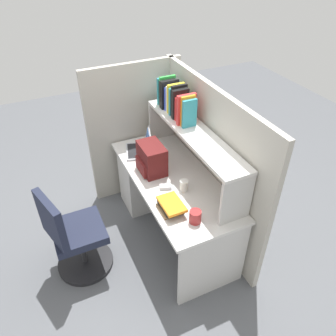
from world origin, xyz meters
name	(u,v)px	position (x,y,z in m)	size (l,w,h in m)	color
ground_plane	(172,231)	(0.00, 0.00, 0.00)	(8.00, 8.00, 0.00)	#595B60
desk	(157,180)	(-0.39, 0.00, 0.40)	(1.60, 0.70, 0.73)	silver
cubicle_partition_rear	(208,163)	(0.00, 0.38, 0.78)	(1.84, 0.05, 1.55)	#B2ADA0
cubicle_partition_left	(136,132)	(-0.85, -0.05, 0.78)	(0.05, 1.06, 1.55)	#B2ADA0
overhead_hutch	(193,140)	(0.00, 0.20, 1.08)	(1.44, 0.28, 0.45)	beige
reference_books_on_shelf	(177,101)	(-0.35, 0.20, 1.31)	(0.56, 0.19, 0.30)	teal
laptop	(141,148)	(-0.52, -0.12, 0.78)	(0.37, 0.33, 0.22)	#B7BABF
backpack	(151,159)	(-0.17, -0.14, 0.87)	(0.30, 0.23, 0.28)	#591919
computer_mouse	(165,187)	(0.12, -0.13, 0.75)	(0.06, 0.10, 0.03)	silver
paper_cup	(184,185)	(0.21, 0.01, 0.78)	(0.08, 0.08, 0.10)	white
snack_canister	(195,217)	(0.59, -0.09, 0.78)	(0.10, 0.10, 0.11)	maroon
desk_book_stack	(171,206)	(0.39, -0.21, 0.78)	(0.25, 0.18, 0.09)	olive
office_chair	(74,239)	(0.04, -0.99, 0.39)	(0.52, 0.54, 0.93)	black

